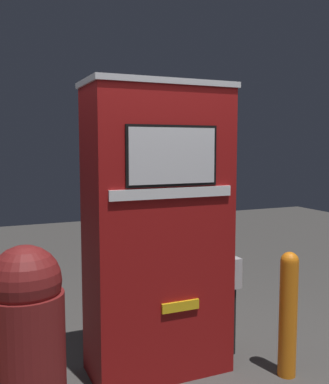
{
  "coord_description": "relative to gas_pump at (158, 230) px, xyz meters",
  "views": [
    {
      "loc": [
        -1.24,
        -2.7,
        1.67
      ],
      "look_at": [
        0.0,
        0.13,
        1.35
      ],
      "focal_mm": 42.0,
      "sensor_mm": 36.0,
      "label": 1
    }
  ],
  "objects": [
    {
      "name": "gas_pump",
      "position": [
        0.0,
        0.0,
        0.0
      ],
      "size": [
        1.11,
        0.54,
        2.11
      ],
      "color": "maroon",
      "rests_on": "ground_plane"
    },
    {
      "name": "safety_bollard",
      "position": [
        0.82,
        -0.46,
        -0.57
      ],
      "size": [
        0.13,
        0.13,
        0.92
      ],
      "color": "orange",
      "rests_on": "ground_plane"
    },
    {
      "name": "trash_bin",
      "position": [
        -0.98,
        -0.38,
        -0.49
      ],
      "size": [
        0.43,
        0.43,
        1.11
      ],
      "color": "maroon",
      "rests_on": "ground_plane"
    }
  ]
}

